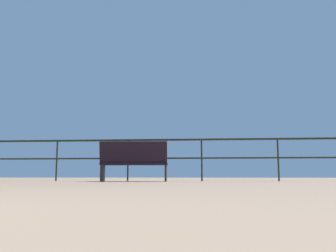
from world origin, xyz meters
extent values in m
cube|color=#26281A|center=(0.00, 9.05, 1.10)|extent=(19.80, 0.05, 0.05)
cube|color=#26281A|center=(0.00, 9.05, 0.60)|extent=(19.80, 0.04, 0.04)
cylinder|color=#26281A|center=(-1.98, 9.05, 0.55)|extent=(0.04, 0.04, 1.10)
cylinder|color=#26281A|center=(0.00, 9.05, 0.55)|extent=(0.04, 0.04, 1.10)
cylinder|color=#26281A|center=(1.98, 9.05, 0.55)|extent=(0.04, 0.04, 1.10)
cylinder|color=#26281A|center=(3.96, 9.05, 0.55)|extent=(0.04, 0.04, 1.10)
cube|color=black|center=(0.32, 8.25, 0.42)|extent=(1.66, 0.50, 0.05)
cube|color=black|center=(0.33, 8.05, 0.69)|extent=(1.64, 0.22, 0.54)
cube|color=black|center=(1.10, 8.28, 0.21)|extent=(0.06, 0.39, 0.42)
cube|color=black|center=(1.09, 8.44, 0.56)|extent=(0.05, 0.30, 0.04)
cube|color=black|center=(-0.46, 8.21, 0.21)|extent=(0.06, 0.39, 0.42)
cube|color=black|center=(-0.47, 8.38, 0.56)|extent=(0.05, 0.30, 0.04)
camera|label=1|loc=(1.94, -0.60, 0.13)|focal=38.77mm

